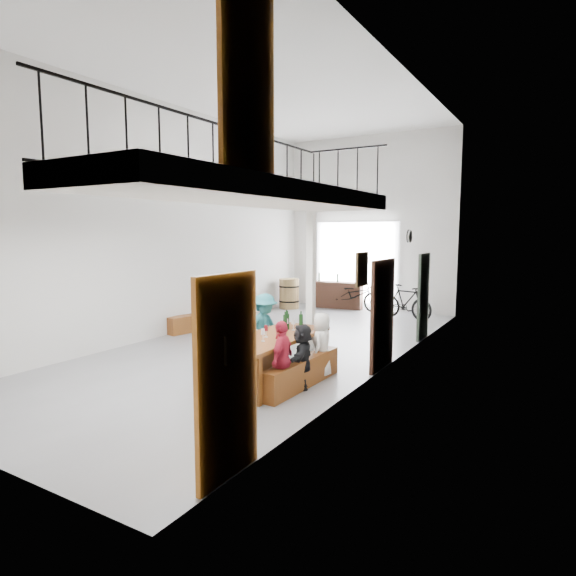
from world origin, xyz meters
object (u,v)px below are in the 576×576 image
Objects in this scene: oak_barrel at (289,294)px; host_standing at (229,359)px; serving_counter at (338,295)px; side_bench at (195,322)px; bicycle_near at (356,295)px; tasting_table at (272,341)px; bench_inner at (246,364)px.

oak_barrel is 0.62× the size of host_standing.
serving_counter is at bearing 32.42° from oak_barrel.
side_bench is 0.97× the size of host_standing.
bicycle_near is (2.04, 0.68, 0.00)m from oak_barrel.
tasting_table is 1.45× the size of serving_counter.
bench_inner is 7.43m from oak_barrel.
side_bench is 5.82m from host_standing.
host_standing is (2.58, -9.18, 0.36)m from serving_counter.
tasting_table is at bearing -161.60° from bicycle_near.
bicycle_near is at bearing 95.10° from bench_inner.
bicycle_near is at bearing 65.36° from side_bench.
bench_inner is at bearing -84.19° from serving_counter.
oak_barrel reaches higher than tasting_table.
host_standing is at bearing -80.55° from tasting_table.
serving_counter is at bearing 99.99° from bench_inner.
serving_counter is at bearing 107.13° from tasting_table.
oak_barrel is 2.15m from bicycle_near.
oak_barrel reaches higher than side_bench.
serving_counter is 0.88× the size of bicycle_near.
side_bench is at bearing 161.45° from bicycle_near.
bench_inner is at bearing -36.38° from side_bench.
bicycle_near is at bearing 81.43° from host_standing.
oak_barrel is (-3.08, 6.76, 0.28)m from bench_inner.
bicycle_near is (2.29, 4.99, 0.27)m from side_bench.
bicycle_near is (-1.64, 7.53, -0.22)m from tasting_table.
tasting_table is at bearing -32.89° from side_bench.
serving_counter is 0.72m from bicycle_near.
host_standing reaches higher than oak_barrel.
bench_inner is 4.13m from side_bench.
host_standing is at bearing -64.68° from bench_inner.
serving_counter is at bearing 72.85° from side_bench.
tasting_table is 1.55× the size of side_bench.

